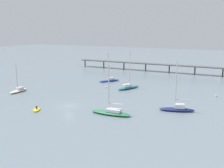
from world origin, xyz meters
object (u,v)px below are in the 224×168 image
Objects in this scene: pier at (197,64)px; sailboat_navy at (177,108)px; dinghy_yellow at (37,109)px; mooring_buoy_mid at (106,87)px; sailboat_cream at (19,90)px; mooring_buoy_far at (216,96)px; sailboat_blue at (109,80)px; sailboat_green at (111,112)px; sailboat_teal at (128,87)px.

pier is 6.87× the size of sailboat_navy.
dinghy_yellow is 27.45m from mooring_buoy_mid.
sailboat_cream is 16.31× the size of mooring_buoy_far.
pier is at bearing 52.53° from sailboat_blue.
sailboat_green is (18.52, -31.83, -0.02)m from sailboat_blue.
sailboat_green is (-3.97, -61.18, -3.72)m from pier.
sailboat_blue is at bearing 94.28° from dinghy_yellow.
sailboat_cream reaches higher than dinghy_yellow.
pier is 6.92× the size of sailboat_teal.
sailboat_teal is 6.71m from mooring_buoy_mid.
sailboat_teal is 19.59× the size of mooring_buoy_mid.
mooring_buoy_mid reaches higher than mooring_buoy_far.
mooring_buoy_far is at bearing 58.63° from sailboat_green.
pier is at bearing 110.21° from mooring_buoy_far.
sailboat_teal is 24.54m from mooring_buoy_far.
mooring_buoy_mid is at bearing -114.97° from pier.
mooring_buoy_mid is at bearing -170.89° from mooring_buoy_far.
sailboat_cream reaches higher than mooring_buoy_far.
pier is at bearing 97.95° from sailboat_navy.
mooring_buoy_far is (35.04, -4.74, -0.38)m from sailboat_blue.
sailboat_cream is 2.39× the size of dinghy_yellow.
sailboat_navy is (44.42, 3.51, 0.10)m from sailboat_cream.
sailboat_green is at bearing -72.12° from sailboat_teal.
sailboat_cream is at bearing -143.49° from sailboat_teal.
pier reaches higher than mooring_buoy_mid.
sailboat_green is at bearing -93.72° from pier.
sailboat_green reaches higher than sailboat_cream.
sailboat_navy is (7.27, -52.05, -3.66)m from pier.
mooring_buoy_mid is at bearing 152.84° from sailboat_navy.
sailboat_cream is 25.19m from mooring_buoy_mid.
dinghy_yellow is (-15.74, -5.23, -0.41)m from sailboat_green.
mooring_buoy_far is (12.55, -34.08, -4.07)m from pier.
sailboat_teal is (-7.86, 24.36, 0.08)m from sailboat_green.
mooring_buoy_far is (32.27, 32.33, 0.05)m from dinghy_yellow.
sailboat_blue is 0.90× the size of sailboat_navy.
sailboat_green reaches higher than sailboat_blue.
sailboat_teal is (-11.83, -36.82, -3.64)m from pier.
sailboat_green reaches higher than mooring_buoy_far.
sailboat_teal is at bearing -35.04° from sailboat_blue.
sailboat_green is 19.21× the size of mooring_buoy_mid.
dinghy_yellow is (-19.72, -66.41, -4.13)m from pier.
sailboat_cream is 31.50m from sailboat_teal.
mooring_buoy_mid is at bearing 41.08° from sailboat_cream.
pier is at bearing 65.03° from mooring_buoy_mid.
sailboat_green is (33.18, -5.62, 0.05)m from sailboat_cream.
dinghy_yellow reaches higher than mooring_buoy_far.
mooring_buoy_mid is at bearing 86.75° from dinghy_yellow.
sailboat_green is 0.98× the size of sailboat_teal.
pier is 7.67× the size of sailboat_blue.
sailboat_cream is 15.17× the size of mooring_buoy_mid.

